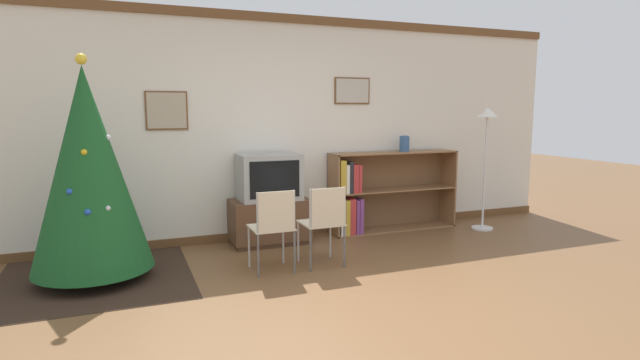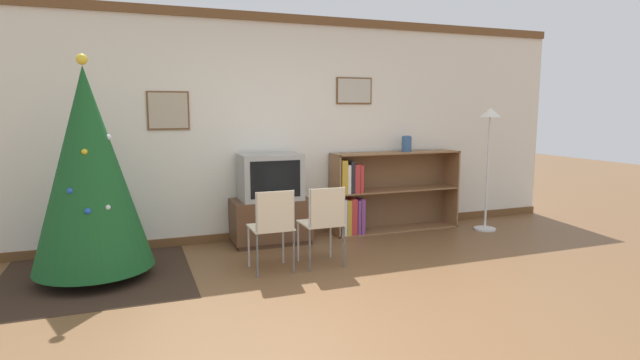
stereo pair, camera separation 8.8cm
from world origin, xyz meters
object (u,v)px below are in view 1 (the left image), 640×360
object	(u,v)px
folding_chair_right	(324,221)
standing_lamp	(486,137)
television	(269,177)
vase	(404,143)
tv_console	(270,221)
folding_chair_left	(273,225)
christmas_tree	(88,170)
bookshelf	(373,194)

from	to	relation	value
folding_chair_right	standing_lamp	size ratio (longest dim) A/B	0.51
television	vase	world-z (taller)	vase
television	vase	xyz separation A→B (m)	(1.87, 0.09, 0.34)
tv_console	vase	bearing A→B (deg)	2.65
folding_chair_left	christmas_tree	bearing A→B (deg)	164.76
vase	standing_lamp	size ratio (longest dim) A/B	0.13
christmas_tree	television	bearing A→B (deg)	18.14
folding_chair_right	vase	distance (m)	2.08
folding_chair_right	vase	bearing A→B (deg)	35.43
television	folding_chair_right	distance (m)	1.13
christmas_tree	standing_lamp	xyz separation A→B (m)	(4.69, 0.25, 0.19)
standing_lamp	bookshelf	bearing A→B (deg)	162.40
folding_chair_left	folding_chair_right	size ratio (longest dim) A/B	1.00
tv_console	folding_chair_left	world-z (taller)	folding_chair_left
vase	folding_chair_right	bearing A→B (deg)	-144.57
tv_console	folding_chair_left	size ratio (longest dim) A/B	1.11
folding_chair_right	vase	size ratio (longest dim) A/B	3.98
folding_chair_right	christmas_tree	bearing A→B (deg)	168.41
tv_console	television	distance (m)	0.53
christmas_tree	tv_console	world-z (taller)	christmas_tree
folding_chair_left	standing_lamp	world-z (taller)	standing_lamp
television	tv_console	bearing A→B (deg)	90.00
tv_console	folding_chair_right	distance (m)	1.11
folding_chair_right	standing_lamp	world-z (taller)	standing_lamp
vase	standing_lamp	world-z (taller)	standing_lamp
bookshelf	vase	distance (m)	0.79
folding_chair_right	bookshelf	world-z (taller)	bookshelf
christmas_tree	standing_lamp	distance (m)	4.70
vase	standing_lamp	xyz separation A→B (m)	(0.95, -0.45, 0.09)
television	christmas_tree	bearing A→B (deg)	-161.86
christmas_tree	vase	bearing A→B (deg)	10.64
standing_lamp	tv_console	bearing A→B (deg)	172.60
tv_console	bookshelf	world-z (taller)	bookshelf
standing_lamp	television	bearing A→B (deg)	172.66
christmas_tree	tv_console	bearing A→B (deg)	18.21
folding_chair_left	bookshelf	size ratio (longest dim) A/B	0.47
bookshelf	vase	size ratio (longest dim) A/B	8.44
folding_chair_right	bookshelf	bearing A→B (deg)	44.83
folding_chair_left	vase	distance (m)	2.51
tv_console	christmas_tree	bearing A→B (deg)	-161.79
bookshelf	standing_lamp	distance (m)	1.65
tv_console	standing_lamp	xyz separation A→B (m)	(2.82, -0.37, 0.96)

